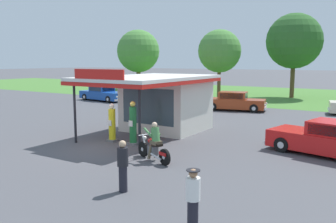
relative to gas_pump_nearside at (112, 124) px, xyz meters
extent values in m
plane|color=#4C4C51|center=(0.48, -1.35, -0.86)|extent=(300.00, 300.00, 0.00)
cube|color=#477A33|center=(0.48, 28.65, -0.86)|extent=(120.00, 24.00, 0.01)
cube|color=silver|center=(0.65, 4.00, 0.63)|extent=(4.08, 3.79, 2.99)
cube|color=#384C56|center=(0.65, 2.12, 0.69)|extent=(3.27, 0.05, 1.92)
cube|color=silver|center=(0.65, 2.27, 2.21)|extent=(4.78, 7.74, 0.16)
cube|color=red|center=(0.65, 2.27, 2.03)|extent=(4.78, 7.74, 0.18)
cube|color=red|center=(0.65, -1.57, 2.51)|extent=(2.86, 0.08, 0.44)
cylinder|color=black|center=(2.59, -1.20, 0.63)|extent=(0.12, 0.12, 2.99)
cylinder|color=black|center=(-1.29, -1.20, 0.63)|extent=(0.12, 0.12, 2.99)
cube|color=slate|center=(0.00, 0.00, -0.81)|extent=(0.44, 0.44, 0.10)
cylinder|color=yellow|center=(0.00, 0.00, 0.00)|extent=(0.34, 0.34, 1.52)
cube|color=white|center=(0.00, -0.18, 0.08)|extent=(0.22, 0.02, 0.28)
sphere|color=white|center=(0.00, 0.00, 0.90)|extent=(0.26, 0.26, 0.26)
cube|color=slate|center=(1.30, 0.00, -0.81)|extent=(0.44, 0.44, 0.10)
cylinder|color=#1E6B33|center=(1.30, 0.00, 0.09)|extent=(0.34, 0.34, 1.70)
cube|color=white|center=(1.30, -0.18, 0.17)|extent=(0.22, 0.02, 0.28)
sphere|color=#EACC4C|center=(1.30, 0.00, 1.08)|extent=(0.26, 0.26, 0.26)
cylinder|color=black|center=(3.02, -1.53, -0.54)|extent=(0.63, 0.33, 0.64)
cylinder|color=silver|center=(3.02, -1.53, -0.54)|extent=(0.19, 0.17, 0.16)
cylinder|color=black|center=(4.44, -2.10, -0.54)|extent=(0.63, 0.33, 0.64)
cylinder|color=silver|center=(4.44, -2.10, -0.54)|extent=(0.19, 0.17, 0.16)
ellipsoid|color=#B21414|center=(3.64, -1.78, -0.08)|extent=(0.61, 0.43, 0.24)
cube|color=#59595E|center=(3.69, -1.80, -0.44)|extent=(0.50, 0.39, 0.36)
cube|color=black|center=(3.96, -1.91, -0.14)|extent=(0.54, 0.42, 0.10)
cylinder|color=silver|center=(3.11, -1.57, -0.26)|extent=(0.37, 0.20, 0.71)
cylinder|color=silver|center=(3.22, -1.61, 0.12)|extent=(0.29, 0.66, 0.04)
sphere|color=silver|center=(3.13, -1.58, -0.04)|extent=(0.16, 0.16, 0.16)
cube|color=#B21414|center=(4.40, -2.09, -0.42)|extent=(0.48, 0.33, 0.12)
cylinder|color=silver|center=(4.00, -2.08, -0.58)|extent=(0.68, 0.34, 0.18)
cube|color=brown|center=(3.90, -1.89, -0.08)|extent=(0.50, 0.46, 0.14)
cylinder|color=brown|center=(3.65, -1.96, -0.48)|extent=(0.20, 0.26, 0.56)
cylinder|color=brown|center=(3.77, -1.66, -0.48)|extent=(0.20, 0.26, 0.56)
cylinder|color=#4C8C4C|center=(3.86, -1.87, 0.23)|extent=(0.50, 0.45, 0.60)
sphere|color=beige|center=(3.81, -1.85, 0.61)|extent=(0.22, 0.22, 0.22)
cylinder|color=#4C8C4C|center=(3.56, -1.97, 0.31)|extent=(0.53, 0.28, 0.31)
cylinder|color=#4C8C4C|center=(3.71, -1.60, 0.31)|extent=(0.53, 0.28, 0.31)
cube|color=red|center=(9.47, 2.79, -0.31)|extent=(5.11, 2.89, 0.74)
cube|color=red|center=(9.76, 2.73, 0.34)|extent=(2.30, 2.05, 0.56)
cube|color=#283847|center=(8.81, 2.94, 0.34)|extent=(0.36, 1.44, 0.45)
cube|color=#283847|center=(9.58, 1.94, 0.34)|extent=(1.65, 0.40, 0.43)
cube|color=silver|center=(7.09, 3.33, -0.56)|extent=(0.51, 1.77, 0.18)
sphere|color=white|center=(6.95, 2.74, -0.28)|extent=(0.18, 0.18, 0.18)
sphere|color=white|center=(7.21, 3.91, -0.28)|extent=(0.18, 0.18, 0.18)
cylinder|color=black|center=(7.68, 2.29, -0.53)|extent=(0.69, 0.34, 0.66)
cylinder|color=silver|center=(7.68, 2.29, -0.53)|extent=(0.34, 0.28, 0.30)
cylinder|color=black|center=(8.07, 4.01, -0.53)|extent=(0.69, 0.34, 0.66)
cylinder|color=silver|center=(8.07, 4.01, -0.53)|extent=(0.34, 0.28, 0.30)
cube|color=#19479E|center=(-12.85, 13.44, -0.31)|extent=(5.53, 2.64, 0.75)
cube|color=#19479E|center=(-13.07, 13.48, 0.37)|extent=(2.26, 1.97, 0.59)
cube|color=#283847|center=(-12.08, 13.34, 0.37)|extent=(0.24, 1.50, 0.47)
cube|color=#283847|center=(-12.96, 14.31, 0.37)|extent=(1.73, 0.27, 0.45)
cube|color=#283847|center=(-13.19, 12.64, 0.37)|extent=(1.73, 0.27, 0.45)
cube|color=silver|center=(-10.19, 13.08, -0.56)|extent=(0.37, 1.84, 0.18)
cube|color=silver|center=(-15.52, 13.81, -0.56)|extent=(0.37, 1.84, 0.18)
sphere|color=white|center=(-10.10, 13.69, -0.27)|extent=(0.18, 0.18, 0.18)
sphere|color=white|center=(-10.26, 12.46, -0.27)|extent=(0.18, 0.18, 0.18)
cylinder|color=black|center=(-10.94, 14.10, -0.53)|extent=(0.68, 0.29, 0.66)
cylinder|color=silver|center=(-10.94, 14.10, -0.53)|extent=(0.32, 0.26, 0.30)
cylinder|color=black|center=(-11.19, 12.30, -0.53)|extent=(0.68, 0.29, 0.66)
cylinder|color=silver|center=(-11.19, 12.30, -0.53)|extent=(0.32, 0.26, 0.30)
cylinder|color=black|center=(-14.52, 14.59, -0.53)|extent=(0.68, 0.29, 0.66)
cylinder|color=silver|center=(-14.52, 14.59, -0.53)|extent=(0.32, 0.26, 0.30)
cylinder|color=black|center=(-14.77, 12.79, -0.53)|extent=(0.68, 0.29, 0.66)
cylinder|color=silver|center=(-14.77, 12.79, -0.53)|extent=(0.32, 0.26, 0.30)
cube|color=silver|center=(7.65, 15.66, -0.56)|extent=(0.47, 1.78, 0.18)
cube|color=#993819|center=(0.92, 13.79, -0.31)|extent=(5.01, 2.76, 0.75)
cube|color=#993819|center=(0.77, 13.76, 0.35)|extent=(2.42, 1.99, 0.57)
cube|color=#283847|center=(1.79, 13.98, 0.35)|extent=(0.34, 1.37, 0.45)
cube|color=#283847|center=(0.61, 14.51, 0.35)|extent=(1.78, 0.42, 0.43)
cube|color=#283847|center=(0.93, 13.00, 0.35)|extent=(1.78, 0.42, 0.43)
cube|color=silver|center=(3.27, 14.30, -0.56)|extent=(0.48, 1.69, 0.18)
cube|color=silver|center=(-1.42, 13.28, -0.56)|extent=(0.48, 1.69, 0.18)
sphere|color=white|center=(3.15, 14.86, -0.27)|extent=(0.18, 0.18, 0.18)
sphere|color=white|center=(3.40, 13.74, -0.27)|extent=(0.18, 0.18, 0.18)
cylinder|color=black|center=(2.32, 14.95, -0.53)|extent=(0.69, 0.34, 0.66)
cylinder|color=silver|center=(2.32, 14.95, -0.53)|extent=(0.34, 0.28, 0.30)
cylinder|color=black|center=(2.67, 13.32, -0.53)|extent=(0.69, 0.34, 0.66)
cylinder|color=silver|center=(2.67, 13.32, -0.53)|extent=(0.34, 0.28, 0.30)
cylinder|color=black|center=(-0.83, 14.26, -0.53)|extent=(0.69, 0.34, 0.66)
cylinder|color=silver|center=(-0.83, 14.26, -0.53)|extent=(0.34, 0.28, 0.30)
cylinder|color=black|center=(-0.48, 12.63, -0.53)|extent=(0.69, 0.34, 0.66)
cylinder|color=silver|center=(-0.48, 12.63, -0.53)|extent=(0.34, 0.28, 0.30)
cube|color=gold|center=(-6.85, 16.14, -0.26)|extent=(5.45, 2.77, 0.84)
cube|color=gold|center=(-6.44, 16.06, 0.45)|extent=(2.32, 2.00, 0.60)
cube|color=#283847|center=(-7.43, 16.24, 0.45)|extent=(0.29, 1.47, 0.48)
cube|color=#283847|center=(-6.58, 15.25, 0.45)|extent=(1.73, 0.33, 0.46)
cube|color=#283847|center=(-6.30, 16.87, 0.45)|extent=(1.73, 0.33, 0.46)
cube|color=silver|center=(-9.44, 16.59, -0.56)|extent=(0.43, 1.80, 0.18)
cube|color=silver|center=(-4.26, 15.68, -0.56)|extent=(0.43, 1.80, 0.18)
sphere|color=white|center=(-9.55, 15.99, -0.22)|extent=(0.18, 0.18, 0.18)
sphere|color=white|center=(-9.34, 17.19, -0.22)|extent=(0.18, 0.18, 0.18)
cylinder|color=black|center=(-8.74, 15.56, -0.53)|extent=(0.68, 0.31, 0.66)
cylinder|color=silver|center=(-8.74, 15.56, -0.53)|extent=(0.33, 0.27, 0.30)
cylinder|color=black|center=(-8.44, 17.32, -0.53)|extent=(0.68, 0.31, 0.66)
cylinder|color=silver|center=(-8.44, 17.32, -0.53)|extent=(0.33, 0.27, 0.30)
cylinder|color=black|center=(-5.26, 14.95, -0.53)|extent=(0.68, 0.31, 0.66)
cylinder|color=silver|center=(-5.26, 14.95, -0.53)|extent=(0.33, 0.27, 0.30)
cylinder|color=black|center=(-4.95, 16.71, -0.53)|extent=(0.68, 0.31, 0.66)
cylinder|color=silver|center=(-4.95, 16.71, -0.53)|extent=(0.33, 0.27, 0.30)
cylinder|color=black|center=(7.88, -6.23, -0.48)|extent=(0.26, 0.26, 0.76)
cylinder|color=white|center=(7.88, -6.23, 0.17)|extent=(0.34, 0.34, 0.54)
sphere|color=#9E704C|center=(7.88, -6.23, 0.54)|extent=(0.21, 0.21, 0.21)
cylinder|color=black|center=(7.88, -6.23, 0.61)|extent=(0.33, 0.33, 0.02)
cylinder|color=black|center=(4.88, -5.11, -0.46)|extent=(0.26, 0.26, 0.81)
cylinder|color=black|center=(4.88, -5.11, 0.23)|extent=(0.34, 0.34, 0.57)
sphere|color=tan|center=(4.88, -5.11, 0.62)|extent=(0.22, 0.22, 0.22)
cylinder|color=brown|center=(-18.99, 27.48, 0.68)|extent=(0.61, 0.61, 3.09)
sphere|color=#4C893D|center=(-18.99, 27.48, 4.45)|extent=(5.93, 5.93, 5.93)
cylinder|color=brown|center=(-4.32, 22.34, 0.78)|extent=(0.37, 0.37, 3.28)
sphere|color=#4C893D|center=(-4.32, 22.34, 4.13)|extent=(4.57, 4.57, 4.57)
sphere|color=#4C893D|center=(-4.72, 21.48, 3.67)|extent=(2.46, 2.46, 2.46)
cylinder|color=brown|center=(2.37, 26.53, 1.06)|extent=(0.46, 0.46, 3.85)
sphere|color=#2D6028|center=(2.37, 26.53, 5.18)|extent=(5.85, 5.85, 5.85)
camera|label=1|loc=(11.60, -13.22, 3.09)|focal=38.25mm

